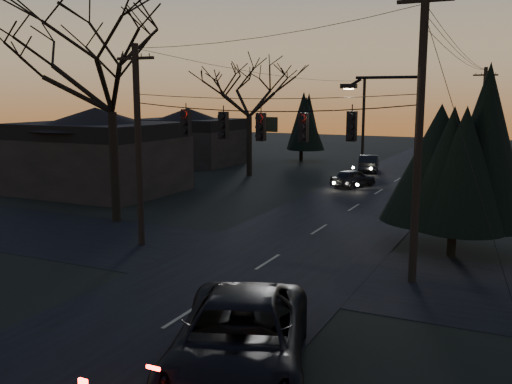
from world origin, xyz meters
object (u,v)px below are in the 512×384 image
at_px(utility_pole_right, 412,282).
at_px(utility_pole_far_l, 362,160).
at_px(evergreen_right, 457,148).
at_px(utility_pole_left, 142,245).
at_px(sedan_oncoming_a, 353,178).
at_px(sedan_oncoming_b, 369,163).
at_px(bare_tree_left, 110,66).
at_px(suv_near, 239,341).
at_px(utility_pole_far_r, 479,178).

bearing_deg(utility_pole_right, utility_pole_far_l, 107.72).
bearing_deg(utility_pole_far_l, evergreen_right, -68.92).
distance_m(utility_pole_right, utility_pole_left, 11.50).
height_order(utility_pole_right, evergreen_right, evergreen_right).
xyz_separation_m(sedan_oncoming_a, sedan_oncoming_b, (-1.10, 8.54, 0.08)).
height_order(bare_tree_left, evergreen_right, bare_tree_left).
relative_size(utility_pole_right, suv_near, 1.54).
height_order(suv_near, sedan_oncoming_a, suv_near).
bearing_deg(bare_tree_left, utility_pole_left, -39.02).
xyz_separation_m(utility_pole_right, utility_pole_far_l, (-11.50, 36.00, 0.00)).
relative_size(evergreen_right, suv_near, 1.16).
xyz_separation_m(bare_tree_left, sedan_oncoming_b, (6.81, 24.44, -7.09)).
bearing_deg(utility_pole_left, utility_pole_right, 0.00).
relative_size(utility_pole_left, sedan_oncoming_a, 2.30).
bearing_deg(utility_pole_far_l, sedan_oncoming_b, -71.38).
height_order(utility_pole_right, sedan_oncoming_a, utility_pole_right).
relative_size(sedan_oncoming_a, sedan_oncoming_b, 0.86).
xyz_separation_m(utility_pole_right, sedan_oncoming_b, (-8.70, 27.69, 0.71)).
height_order(bare_tree_left, sedan_oncoming_a, bare_tree_left).
xyz_separation_m(utility_pole_far_r, evergreen_right, (0.80, -23.91, 4.37)).
relative_size(utility_pole_far_r, suv_near, 1.31).
distance_m(utility_pole_far_l, evergreen_right, 34.47).
bearing_deg(utility_pole_far_r, evergreen_right, -88.09).
height_order(utility_pole_left, utility_pole_far_r, same).
distance_m(evergreen_right, sedan_oncoming_b, 25.70).
bearing_deg(utility_pole_far_r, bare_tree_left, -122.06).
bearing_deg(sedan_oncoming_b, evergreen_right, 100.50).
distance_m(utility_pole_right, utility_pole_far_l, 37.79).
distance_m(utility_pole_left, sedan_oncoming_a, 19.55).
relative_size(utility_pole_far_r, utility_pole_far_l, 1.06).
height_order(utility_pole_left, sedan_oncoming_a, utility_pole_left).
relative_size(utility_pole_far_l, evergreen_right, 1.06).
xyz_separation_m(suv_near, sedan_oncoming_b, (-6.40, 36.33, -0.20)).
xyz_separation_m(utility_pole_far_r, utility_pole_far_l, (-11.50, 8.00, 0.00)).
bearing_deg(sedan_oncoming_b, utility_pole_left, 72.80).
xyz_separation_m(utility_pole_right, suv_near, (-2.30, -8.64, 0.90)).
xyz_separation_m(utility_pole_left, suv_near, (9.20, -8.64, 0.90)).
relative_size(suv_near, sedan_oncoming_b, 1.52).
xyz_separation_m(utility_pole_right, sedan_oncoming_a, (-7.60, 19.15, 0.63)).
bearing_deg(suv_near, bare_tree_left, 118.37).
distance_m(utility_pole_far_r, evergreen_right, 24.32).
relative_size(utility_pole_right, evergreen_right, 1.32).
xyz_separation_m(utility_pole_left, sedan_oncoming_a, (3.90, 19.15, 0.63)).
relative_size(bare_tree_left, evergreen_right, 1.48).
distance_m(utility_pole_right, sedan_oncoming_a, 20.62).
distance_m(utility_pole_left, utility_pole_far_l, 36.00).
xyz_separation_m(evergreen_right, suv_near, (-3.10, -12.73, -3.47)).
bearing_deg(utility_pole_far_r, utility_pole_far_l, 145.18).
bearing_deg(bare_tree_left, utility_pole_far_l, 83.03).
relative_size(utility_pole_left, utility_pole_far_l, 1.06).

